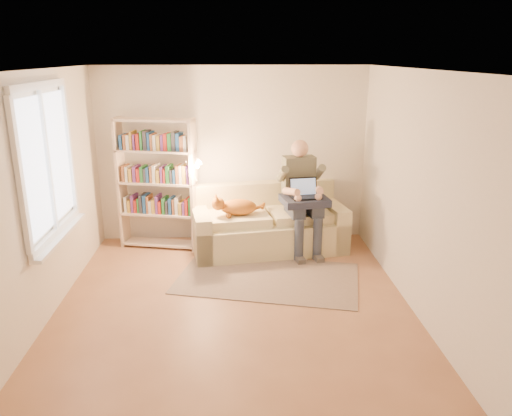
{
  "coord_description": "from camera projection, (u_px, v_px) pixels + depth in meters",
  "views": [
    {
      "loc": [
        0.0,
        -5.12,
        2.74
      ],
      "look_at": [
        0.3,
        1.0,
        0.85
      ],
      "focal_mm": 35.0,
      "sensor_mm": 36.0,
      "label": 1
    }
  ],
  "objects": [
    {
      "name": "wall_right",
      "position": [
        417.0,
        193.0,
        5.4
      ],
      "size": [
        0.02,
        4.5,
        2.6
      ],
      "primitive_type": "cube",
      "color": "silver",
      "rests_on": "floor"
    },
    {
      "name": "sofa",
      "position": [
        268.0,
        227.0,
        7.28
      ],
      "size": [
        2.3,
        1.3,
        0.92
      ],
      "rotation": [
        0.0,
        0.0,
        0.16
      ],
      "color": "beige",
      "rests_on": "floor"
    },
    {
      "name": "rug",
      "position": [
        268.0,
        278.0,
        6.38
      ],
      "size": [
        2.52,
        1.84,
        0.01
      ],
      "primitive_type": "cube",
      "rotation": [
        0.0,
        0.0,
        -0.24
      ],
      "color": "gray",
      "rests_on": "floor"
    },
    {
      "name": "person",
      "position": [
        301.0,
        191.0,
        7.06
      ],
      "size": [
        0.54,
        0.77,
        1.6
      ],
      "rotation": [
        0.0,
        0.0,
        0.16
      ],
      "color": "#676A55",
      "rests_on": "sofa"
    },
    {
      "name": "cat",
      "position": [
        233.0,
        207.0,
        6.94
      ],
      "size": [
        0.75,
        0.35,
        0.28
      ],
      "rotation": [
        0.0,
        0.0,
        0.16
      ],
      "color": "orange",
      "rests_on": "sofa"
    },
    {
      "name": "blanket",
      "position": [
        308.0,
        200.0,
        6.94
      ],
      "size": [
        0.7,
        0.6,
        0.1
      ],
      "primitive_type": "cube",
      "rotation": [
        0.0,
        0.0,
        0.16
      ],
      "color": "#23293E",
      "rests_on": "person"
    },
    {
      "name": "floor",
      "position": [
        234.0,
        305.0,
        5.69
      ],
      "size": [
        4.5,
        4.5,
        0.0
      ],
      "primitive_type": "plane",
      "color": "#916042",
      "rests_on": "ground"
    },
    {
      "name": "wall_front",
      "position": [
        234.0,
        292.0,
        3.16
      ],
      "size": [
        4.0,
        0.02,
        2.6
      ],
      "primitive_type": "cube",
      "color": "silver",
      "rests_on": "floor"
    },
    {
      "name": "laptop",
      "position": [
        308.0,
        192.0,
        6.92
      ],
      "size": [
        0.44,
        0.36,
        0.35
      ],
      "rotation": [
        0.0,
        0.0,
        0.16
      ],
      "color": "black",
      "rests_on": "blanket"
    },
    {
      "name": "wall_back",
      "position": [
        232.0,
        155.0,
        7.46
      ],
      "size": [
        4.0,
        0.02,
        2.6
      ],
      "primitive_type": "cube",
      "color": "silver",
      "rests_on": "floor"
    },
    {
      "name": "wall_left",
      "position": [
        41.0,
        198.0,
        5.22
      ],
      "size": [
        0.02,
        4.5,
        2.6
      ],
      "primitive_type": "cube",
      "color": "silver",
      "rests_on": "floor"
    },
    {
      "name": "bookshelf",
      "position": [
        157.0,
        178.0,
        7.15
      ],
      "size": [
        1.25,
        0.6,
        1.91
      ],
      "rotation": [
        0.0,
        0.0,
        -0.21
      ],
      "color": "beige",
      "rests_on": "floor"
    },
    {
      "name": "window",
      "position": [
        52.0,
        187.0,
        5.39
      ],
      "size": [
        0.12,
        1.52,
        1.69
      ],
      "color": "white",
      "rests_on": "wall_left"
    },
    {
      "name": "ceiling",
      "position": [
        231.0,
        69.0,
        4.93
      ],
      "size": [
        4.0,
        4.5,
        0.02
      ],
      "primitive_type": "cube",
      "color": "white",
      "rests_on": "wall_back"
    }
  ]
}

